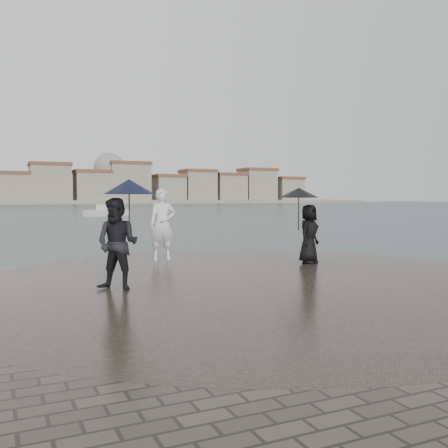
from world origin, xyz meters
name	(u,v)px	position (x,y,z in m)	size (l,w,h in m)	color
ground	(363,341)	(0.00, 0.00, 0.00)	(400.00, 400.00, 0.00)	#2B3835
kerb_ring	(250,289)	(0.00, 3.50, 0.16)	(12.50, 12.50, 0.32)	gray
quay_tip	(250,288)	(0.00, 3.50, 0.18)	(11.90, 11.90, 0.36)	#2D261E
statue	(162,224)	(-0.67, 7.35, 1.33)	(0.71, 0.46, 1.94)	white
visitor_left	(120,231)	(-2.69, 3.53, 1.45)	(1.25, 1.09, 2.04)	black
visitor_right	(305,219)	(2.48, 5.18, 1.50)	(1.23, 1.08, 1.95)	black
boats	(13,216)	(-3.34, 43.00, 0.38)	(24.06, 19.70, 1.50)	beige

